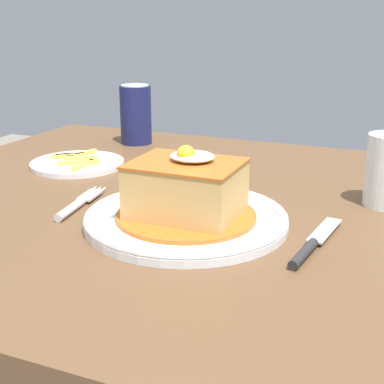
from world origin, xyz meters
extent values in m
cube|color=brown|center=(0.00, 0.00, 0.72)|extent=(1.11, 0.85, 0.04)
cylinder|color=brown|center=(-0.48, 0.35, 0.35)|extent=(0.07, 0.07, 0.70)
cylinder|color=white|center=(-0.01, -0.10, 0.74)|extent=(0.27, 0.27, 0.01)
torus|color=white|center=(-0.01, -0.10, 0.75)|extent=(0.27, 0.27, 0.01)
cylinder|color=#B75B1E|center=(-0.01, -0.10, 0.75)|extent=(0.19, 0.19, 0.01)
cube|color=tan|center=(-0.01, -0.10, 0.79)|extent=(0.14, 0.11, 0.07)
cube|color=#B75B1E|center=(-0.01, -0.10, 0.82)|extent=(0.14, 0.11, 0.00)
ellipsoid|color=white|center=(-0.01, -0.09, 0.83)|extent=(0.06, 0.05, 0.01)
sphere|color=yellow|center=(-0.01, -0.10, 0.84)|extent=(0.02, 0.02, 0.02)
cylinder|color=silver|center=(-0.18, -0.12, 0.75)|extent=(0.02, 0.08, 0.01)
cube|color=silver|center=(-0.19, -0.05, 0.75)|extent=(0.03, 0.05, 0.00)
cylinder|color=silver|center=(-0.19, -0.03, 0.75)|extent=(0.01, 0.03, 0.00)
cylinder|color=silver|center=(-0.19, -0.03, 0.75)|extent=(0.01, 0.03, 0.00)
cylinder|color=silver|center=(-0.20, -0.03, 0.75)|extent=(0.01, 0.03, 0.00)
cylinder|color=#262628|center=(0.15, -0.14, 0.75)|extent=(0.02, 0.08, 0.01)
cube|color=silver|center=(0.16, -0.06, 0.75)|extent=(0.03, 0.09, 0.00)
cylinder|color=#191E51|center=(-0.30, 0.30, 0.80)|extent=(0.07, 0.07, 0.12)
cylinder|color=silver|center=(-0.30, 0.30, 0.86)|extent=(0.06, 0.06, 0.00)
cylinder|color=white|center=(-0.32, 0.10, 0.74)|extent=(0.17, 0.17, 0.01)
cube|color=#EAC64C|center=(-0.35, 0.11, 0.75)|extent=(0.05, 0.05, 0.01)
cube|color=#EAC64C|center=(-0.31, 0.11, 0.75)|extent=(0.06, 0.02, 0.01)
cube|color=#EAC64C|center=(-0.28, 0.07, 0.75)|extent=(0.01, 0.07, 0.01)
cube|color=#EAC64C|center=(-0.33, 0.10, 0.75)|extent=(0.06, 0.01, 0.01)
cube|color=#EAC64C|center=(-0.35, 0.11, 0.75)|extent=(0.04, 0.03, 0.01)
cube|color=#EAC64C|center=(-0.31, 0.07, 0.75)|extent=(0.05, 0.03, 0.01)
cube|color=#EAC64C|center=(-0.30, 0.09, 0.75)|extent=(0.07, 0.01, 0.01)
cube|color=#EAC64C|center=(-0.32, 0.14, 0.75)|extent=(0.02, 0.05, 0.01)
camera|label=1|loc=(0.27, -0.73, 1.01)|focal=52.47mm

